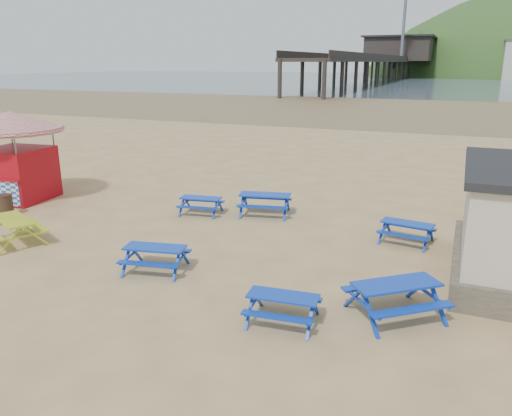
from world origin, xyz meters
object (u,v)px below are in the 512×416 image
at_px(picnic_table_yellow, 15,231).
at_px(ice_cream_kiosk, 14,145).
at_px(picnic_table_blue_b, 265,204).
at_px(picnic_table_blue_a, 201,206).
at_px(litter_bin, 6,205).

relative_size(picnic_table_yellow, ice_cream_kiosk, 0.55).
bearing_deg(picnic_table_blue_b, ice_cream_kiosk, 178.18).
bearing_deg(picnic_table_blue_b, picnic_table_blue_a, -172.00).
xyz_separation_m(picnic_table_blue_a, picnic_table_yellow, (-4.03, -5.24, 0.09)).
relative_size(picnic_table_blue_b, ice_cream_kiosk, 0.49).
distance_m(picnic_table_blue_a, picnic_table_blue_b, 2.50).
height_order(ice_cream_kiosk, litter_bin, ice_cream_kiosk).
bearing_deg(picnic_table_blue_b, picnic_table_yellow, -148.63).
relative_size(picnic_table_blue_a, ice_cream_kiosk, 0.38).
distance_m(picnic_table_blue_b, litter_bin, 9.99).
xyz_separation_m(picnic_table_blue_a, litter_bin, (-6.83, -3.10, 0.09)).
height_order(picnic_table_blue_b, ice_cream_kiosk, ice_cream_kiosk).
bearing_deg(ice_cream_kiosk, litter_bin, -59.93).
xyz_separation_m(ice_cream_kiosk, litter_bin, (1.40, -1.98, -1.96)).
distance_m(picnic_table_blue_a, litter_bin, 7.50).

